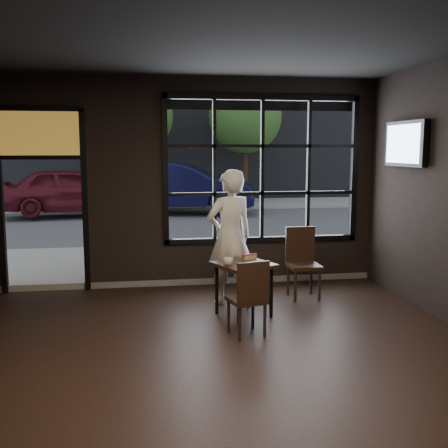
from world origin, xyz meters
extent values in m
cube|color=black|center=(0.00, 0.00, -0.01)|extent=(6.00, 7.00, 0.02)
cube|color=black|center=(0.00, 0.00, 3.21)|extent=(6.00, 7.00, 0.02)
cube|color=black|center=(1.20, 3.50, 1.80)|extent=(3.06, 0.12, 2.28)
cube|color=orange|center=(-2.10, 3.50, 2.35)|extent=(1.20, 0.06, 0.70)
cube|color=#545456|center=(0.00, 24.00, -0.02)|extent=(60.00, 41.00, 0.04)
cube|color=#5B5956|center=(0.00, 23.00, 7.50)|extent=(28.00, 12.00, 15.00)
cube|color=black|center=(0.61, 1.89, 0.35)|extent=(0.85, 0.85, 0.69)
cube|color=black|center=(0.51, 1.19, 0.45)|extent=(0.47, 0.47, 0.89)
cube|color=black|center=(1.61, 2.55, 0.50)|extent=(0.44, 0.44, 1.01)
imported|color=silver|center=(0.53, 2.49, 0.93)|extent=(0.78, 0.63, 1.85)
imported|color=silver|center=(0.39, 1.78, 0.74)|extent=(0.15, 0.15, 0.10)
cube|color=black|center=(2.93, 2.28, 2.19)|extent=(0.12, 1.06, 0.62)
imported|color=black|center=(0.59, 12.61, 0.89)|extent=(5.01, 2.59, 1.57)
imported|color=#58121E|center=(-2.85, 12.36, 0.83)|extent=(4.46, 2.20, 1.46)
cylinder|color=#332114|center=(-0.88, 14.85, 1.25)|extent=(0.23, 0.23, 2.50)
sphere|color=#3C6A28|center=(-0.88, 14.85, 3.30)|extent=(2.73, 2.73, 2.73)
cylinder|color=#332114|center=(3.18, 15.10, 1.26)|extent=(0.23, 0.23, 2.51)
sphere|color=#2D5A1E|center=(3.18, 15.10, 3.31)|extent=(2.74, 2.74, 2.74)
camera|label=1|loc=(-0.63, -4.49, 2.13)|focal=42.00mm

